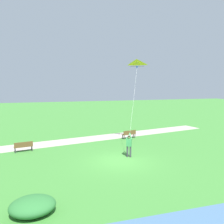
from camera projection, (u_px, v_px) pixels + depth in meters
ground_plane at (120, 161)px, 17.41m from camera, size 120.00×120.00×0.00m
walkway_path at (79, 140)px, 23.73m from camera, size 8.50×31.87×0.02m
person_kite_flyer at (129, 144)px, 18.28m from camera, size 0.62×0.53×1.83m
flying_kite at (137, 64)px, 21.25m from camera, size 3.67×2.52×6.14m
park_bench_near_walkway at (129, 134)px, 24.50m from camera, size 0.72×1.56×0.88m
park_bench_far_walkway at (23, 146)px, 19.67m from camera, size 0.72×1.56×0.88m
lakeside_shrub at (33, 206)px, 10.25m from camera, size 1.69×2.02×0.78m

